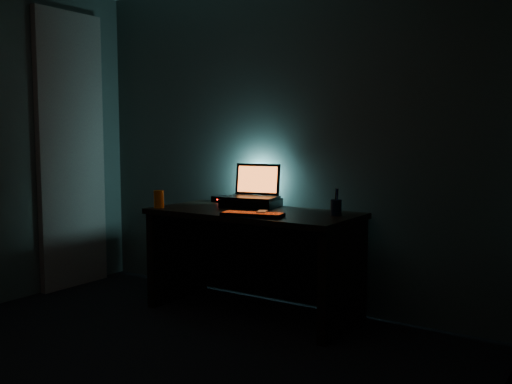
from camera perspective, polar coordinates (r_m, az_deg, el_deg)
room at (r=2.83m, az=-18.93°, el=4.71°), size 3.50×4.00×2.50m
desk at (r=4.15m, az=0.12°, el=-5.32°), size 1.50×0.70×0.75m
curtain at (r=5.05m, az=-17.98°, el=3.89°), size 0.06×0.65×2.30m
riser at (r=4.27m, az=-0.48°, el=-1.08°), size 0.45×0.37×0.06m
laptop at (r=4.31m, az=-0.22°, el=0.18°), size 0.42×0.35×0.26m
keyboard at (r=3.77m, az=-0.34°, el=-2.25°), size 0.44×0.24×0.03m
mousepad at (r=3.79m, az=0.63°, el=-2.38°), size 0.28×0.27×0.00m
mouse at (r=3.79m, az=0.63°, el=-2.12°), size 0.09×0.12×0.03m
pen_cup at (r=3.85m, az=8.02°, el=-1.55°), size 0.10×0.10×0.10m
juice_glass at (r=4.26m, az=-9.69°, el=-0.71°), size 0.10×0.10×0.13m
router at (r=4.59m, az=-3.37°, el=-0.70°), size 0.16×0.14×0.05m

